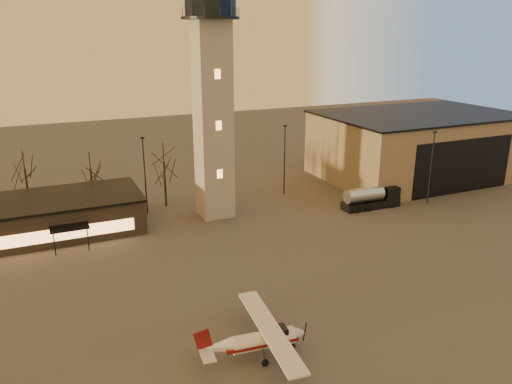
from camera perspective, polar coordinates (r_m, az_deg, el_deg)
ground at (r=40.97m, az=10.15°, el=-16.13°), size 220.00×220.00×0.00m
control_tower at (r=61.31m, az=-5.03°, el=11.87°), size 6.80×6.80×32.60m
hangar at (r=85.03m, az=17.89°, el=5.15°), size 30.60×20.60×10.30m
terminal at (r=63.12m, az=-24.51°, el=-2.79°), size 25.40×12.20×4.30m
light_poles at (r=64.47m, az=-4.64°, el=2.29°), size 58.50×12.25×10.14m
tree_row at (r=69.16m, az=-18.14°, el=2.98°), size 37.20×9.20×8.80m
cessna_front at (r=38.12m, az=1.04°, el=-16.78°), size 8.90×11.23×3.09m
fuel_truck at (r=68.71m, az=12.97°, el=-0.82°), size 8.11×2.90×2.97m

